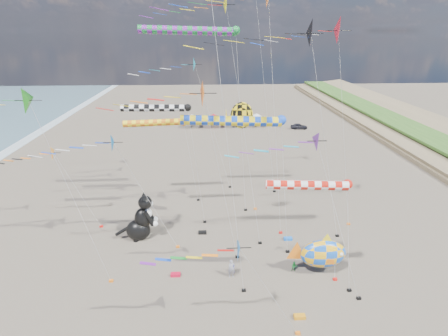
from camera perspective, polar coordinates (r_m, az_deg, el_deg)
name	(u,v)px	position (r m, az deg, el deg)	size (l,w,h in m)	color
delta_kite_1	(191,66)	(46.06, -5.42, 16.20)	(11.37, 1.88, 18.27)	#1896B7
delta_kite_3	(313,150)	(25.11, 14.26, 2.87)	(10.21, 1.63, 14.64)	#622094
delta_kite_4	(196,95)	(29.49, -4.65, 11.85)	(11.10, 2.46, 17.71)	#FE5A08
delta_kite_5	(18,105)	(29.87, -30.59, 8.78)	(12.46, 2.23, 17.50)	#1F881D
delta_kite_6	(112,147)	(33.82, -17.78, 3.32)	(11.79, 2.01, 12.51)	#1668B4
delta_kite_7	(217,7)	(39.11, -1.20, 24.78)	(11.98, 2.15, 24.79)	#FBF112
delta_kite_8	(52,158)	(41.25, -26.31, 1.41)	(9.29, 1.79, 9.78)	orange
delta_kite_9	(310,36)	(33.63, 13.88, 20.26)	(14.78, 2.74, 22.37)	black
delta_kite_10	(245,249)	(23.74, 3.41, -13.12)	(9.32, 1.81, 8.92)	blue
delta_kite_11	(344,32)	(37.14, 18.99, 20.27)	(10.66, 2.77, 22.62)	red
windsock_0	(192,31)	(38.81, -5.24, 21.37)	(11.70, 0.91, 21.60)	#178035
windsock_1	(312,186)	(27.30, 14.20, -2.81)	(7.92, 0.77, 10.63)	red
windsock_2	(157,123)	(43.59, -10.87, 7.23)	(8.99, 0.87, 11.13)	orange
windsock_3	(236,121)	(30.68, 2.04, 7.65)	(10.48, 0.90, 14.28)	blue
windsock_4	(158,109)	(37.19, -10.65, 9.51)	(8.50, 0.77, 14.08)	black
angelfish_kite	(240,117)	(34.41, 2.58, 8.40)	(3.74, 3.02, 14.76)	yellow
cat_inflatable	(140,216)	(38.70, -13.59, -7.67)	(3.94, 1.97, 5.31)	black
fish_inflatable	(323,254)	(33.96, 15.79, -13.31)	(5.61, 2.13, 4.34)	blue
person_adult	(232,269)	(33.14, 1.24, -16.12)	(0.65, 0.43, 1.80)	gray
child_green	(294,266)	(34.66, 11.40, -15.49)	(0.50, 0.39, 1.03)	#1A8331
child_blue	(233,268)	(33.89, 1.52, -15.99)	(0.59, 0.25, 1.01)	#3026B3
kite_bag_0	(202,232)	(39.68, -3.55, -10.46)	(0.90, 0.44, 0.30)	black
kite_bag_1	(288,239)	(39.17, 10.39, -11.27)	(0.90, 0.44, 0.30)	blue
kite_bag_2	(300,317)	(30.47, 12.23, -22.62)	(0.90, 0.44, 0.30)	orange
kite_bag_3	(176,275)	(33.98, -7.91, -16.86)	(0.90, 0.44, 0.30)	red
tent_row	(224,114)	(81.34, 0.05, 8.74)	(19.20, 4.20, 3.80)	white
parked_car	(299,126)	(82.69, 12.14, 6.68)	(1.52, 3.77, 1.29)	#26262D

